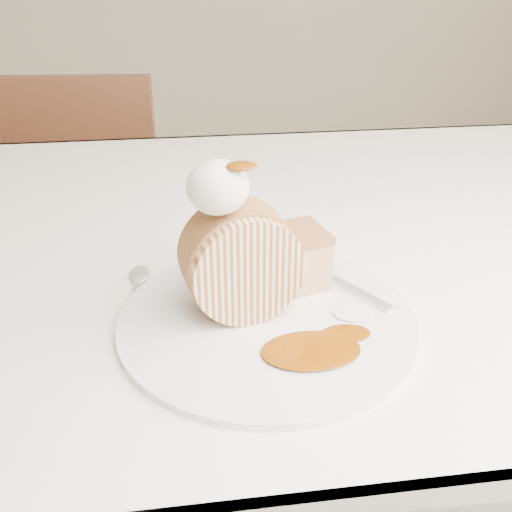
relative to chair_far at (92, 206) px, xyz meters
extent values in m
cube|color=white|center=(0.36, -0.76, 0.25)|extent=(1.40, 0.90, 0.04)
cube|color=white|center=(0.36, -0.31, 0.13)|extent=(1.40, 0.01, 0.28)
cylinder|color=brown|center=(0.98, -0.39, -0.12)|extent=(0.06, 0.06, 0.71)
cube|color=brown|center=(0.01, 0.08, -0.07)|extent=(0.43, 0.43, 0.04)
cube|color=brown|center=(-0.01, -0.10, 0.15)|extent=(0.40, 0.07, 0.41)
cylinder|color=brown|center=(0.19, 0.23, -0.29)|extent=(0.03, 0.03, 0.39)
cylinder|color=brown|center=(-0.15, 0.26, -0.29)|extent=(0.03, 0.03, 0.39)
cylinder|color=brown|center=(0.16, -0.10, -0.29)|extent=(0.03, 0.03, 0.39)
cylinder|color=brown|center=(-0.18, -0.07, -0.29)|extent=(0.03, 0.03, 0.39)
cylinder|color=white|center=(0.33, -0.99, 0.28)|extent=(0.37, 0.37, 0.01)
cylinder|color=beige|center=(0.30, -0.97, 0.34)|extent=(0.12, 0.08, 0.11)
cube|color=#AD7041|center=(0.36, -0.93, 0.31)|extent=(0.08, 0.08, 0.06)
ellipsoid|color=white|center=(0.28, -0.98, 0.42)|extent=(0.06, 0.06, 0.05)
ellipsoid|color=#713504|center=(0.30, -0.99, 0.45)|extent=(0.03, 0.02, 0.01)
cube|color=silver|center=(0.42, -0.94, 0.28)|extent=(0.12, 0.17, 0.00)
cube|color=silver|center=(0.19, -0.95, 0.27)|extent=(0.03, 0.15, 0.00)
camera|label=1|loc=(0.25, -1.47, 0.61)|focal=40.00mm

